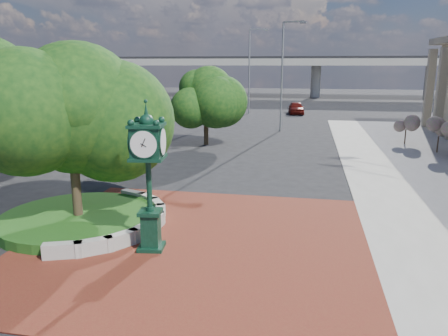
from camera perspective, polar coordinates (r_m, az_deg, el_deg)
ground at (r=16.58m, az=-2.94°, el=-8.46°), size 200.00×200.00×0.00m
plaza at (r=15.68m, az=-3.81°, el=-9.72°), size 12.00×12.00×0.04m
planter_wall at (r=17.29m, az=-11.76°, el=-6.83°), size 2.96×6.77×0.54m
grass_bed at (r=18.29m, az=-18.45°, el=-6.36°), size 6.10×6.10×0.40m
overpass at (r=85.02m, az=8.39°, el=13.55°), size 90.00×12.00×7.50m
tree_planter at (r=17.46m, az=-19.30°, el=4.61°), size 5.20×5.20×6.33m
tree_street at (r=33.95m, az=-2.39°, el=8.47°), size 4.40×4.40×5.45m
post_clock at (r=14.48m, az=-9.83°, el=-0.44°), size 1.15×1.15×5.01m
parked_car at (r=56.42m, az=9.40°, el=7.76°), size 2.24×4.62×1.52m
street_lamp_near at (r=41.38m, az=7.92°, el=12.80°), size 2.16×0.84×9.89m
street_lamp_far at (r=55.49m, az=3.58°, el=13.30°), size 2.32×0.32×10.34m
shrub_mid at (r=34.34m, az=26.30°, el=4.38°), size 1.20×1.20×2.20m
shrub_far at (r=37.08m, az=22.72°, el=5.30°), size 1.20×1.20×2.20m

